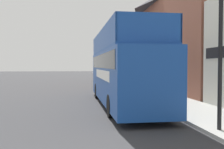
# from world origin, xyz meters

# --- Properties ---
(ground_plane) EXTENTS (144.00, 144.00, 0.00)m
(ground_plane) POSITION_xyz_m (0.00, 21.00, 0.00)
(ground_plane) COLOR #333335
(sidewalk) EXTENTS (2.83, 108.00, 0.14)m
(sidewalk) POSITION_xyz_m (6.36, 18.00, 0.07)
(sidewalk) COLOR #999993
(sidewalk) RESTS_ON ground_plane
(brick_terrace_rear) EXTENTS (6.00, 23.34, 10.31)m
(brick_terrace_rear) POSITION_xyz_m (10.78, 22.53, 5.16)
(brick_terrace_rear) COLOR #935642
(brick_terrace_rear) RESTS_ON ground_plane
(tour_bus) EXTENTS (2.60, 10.97, 4.01)m
(tour_bus) POSITION_xyz_m (3.36, 11.00, 1.84)
(tour_bus) COLOR #19479E
(tour_bus) RESTS_ON ground_plane
(parked_car_ahead_of_bus) EXTENTS (1.82, 4.20, 1.35)m
(parked_car_ahead_of_bus) POSITION_xyz_m (3.87, 19.30, 0.63)
(parked_car_ahead_of_bus) COLOR black
(parked_car_ahead_of_bus) RESTS_ON ground_plane
(lamp_post_nearest) EXTENTS (0.35, 0.35, 5.10)m
(lamp_post_nearest) POSITION_xyz_m (5.40, 4.70, 3.63)
(lamp_post_nearest) COLOR black
(lamp_post_nearest) RESTS_ON sidewalk
(lamp_post_second) EXTENTS (0.35, 0.35, 5.00)m
(lamp_post_second) POSITION_xyz_m (5.58, 12.81, 3.57)
(lamp_post_second) COLOR black
(lamp_post_second) RESTS_ON sidewalk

